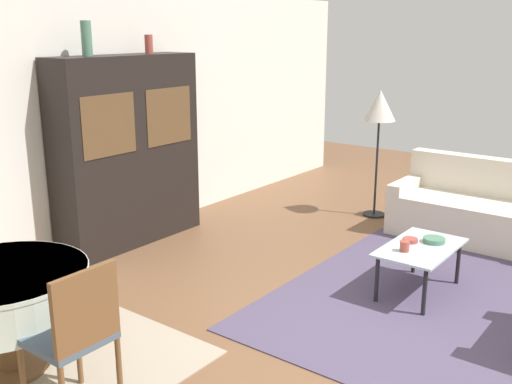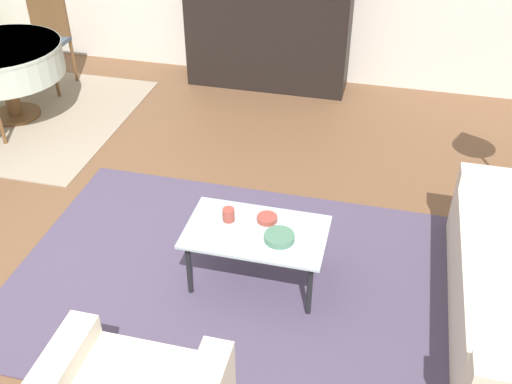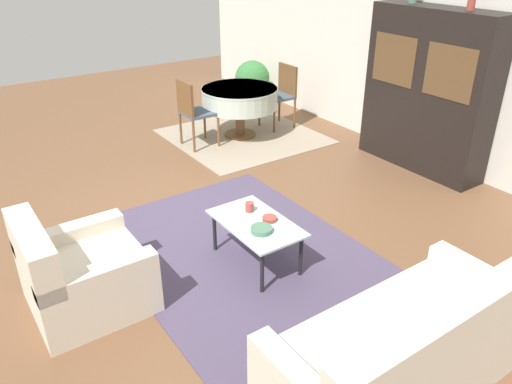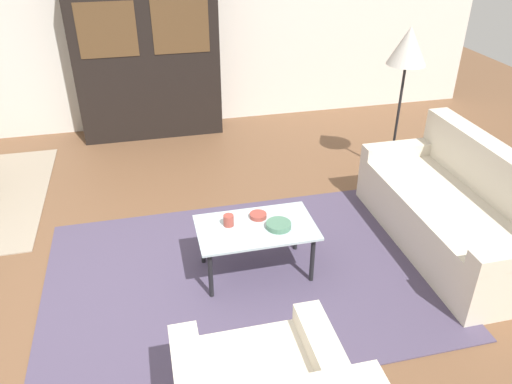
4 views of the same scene
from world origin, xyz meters
name	(u,v)px [view 4 (image 4 of 4)]	position (x,y,z in m)	size (l,w,h in m)	color
ground_plane	(115,318)	(0.00, 0.00, 0.00)	(14.00, 14.00, 0.00)	brown
wall_back	(101,23)	(0.00, 3.63, 1.35)	(10.00, 0.06, 2.70)	silver
area_rug	(243,276)	(1.00, 0.24, 0.01)	(3.09, 2.16, 0.01)	#4C425B
couch	(457,212)	(2.88, 0.27, 0.31)	(0.86, 1.90, 0.88)	beige
coffee_table	(256,232)	(1.11, 0.28, 0.39)	(0.91, 0.54, 0.43)	black
display_cabinet	(147,54)	(0.49, 3.35, 1.01)	(1.71, 0.46, 2.02)	black
floor_lamp	(408,51)	(2.97, 1.63, 1.33)	(0.39, 0.39, 1.58)	black
cup	(229,220)	(0.91, 0.34, 0.49)	(0.08, 0.08, 0.09)	#9E4238
bowl	(279,225)	(1.28, 0.22, 0.46)	(0.19, 0.19, 0.04)	#4C7A60
bowl_small	(258,216)	(1.16, 0.40, 0.46)	(0.13, 0.13, 0.03)	#9E4238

